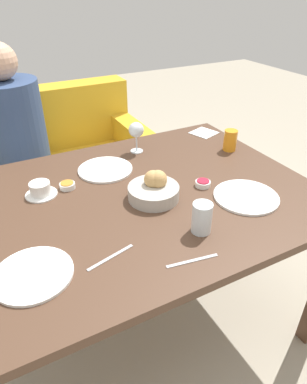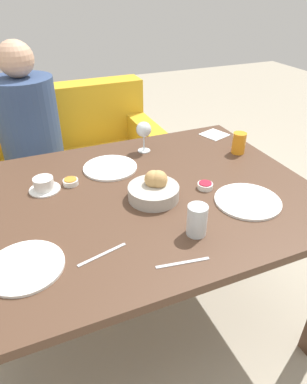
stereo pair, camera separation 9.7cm
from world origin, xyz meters
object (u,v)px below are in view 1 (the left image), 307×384
object	(u,v)px
couch	(39,175)
plate_near_right	(246,197)
water_tumbler	(202,218)
jam_bowl_berry	(203,183)
wine_glass	(136,131)
seated_person	(21,161)
plate_far_center	(105,169)
knife_silver	(111,257)
coffee_cup	(40,190)
plate_near_left	(33,274)
juice_glass	(230,140)
fork_silver	(192,261)
bread_basket	(154,189)
jam_bowl_honey	(67,185)
napkin	(204,133)

from	to	relation	value
couch	plate_near_right	size ratio (longest dim) A/B	5.81
water_tumbler	jam_bowl_berry	distance (m)	0.31
plate_near_right	wine_glass	bearing A→B (deg)	109.02
seated_person	plate_far_center	bearing A→B (deg)	-70.28
knife_silver	coffee_cup	bearing A→B (deg)	103.43
couch	knife_silver	xyz separation A→B (m)	(-0.01, -1.51, 0.46)
plate_near_left	coffee_cup	world-z (taller)	coffee_cup
seated_person	plate_near_right	xyz separation A→B (m)	(0.71, -1.29, 0.25)
juice_glass	fork_silver	size ratio (longest dim) A/B	0.61
water_tumbler	knife_silver	size ratio (longest dim) A/B	0.66
coffee_cup	wine_glass	bearing A→B (deg)	20.05
bread_basket	jam_bowl_berry	distance (m)	0.23
bread_basket	water_tumbler	distance (m)	0.27
water_tumbler	wine_glass	world-z (taller)	wine_glass
jam_bowl_berry	jam_bowl_honey	size ratio (longest dim) A/B	1.00
plate_near_left	plate_far_center	xyz separation A→B (m)	(0.43, 0.52, 0.00)
couch	bread_basket	bearing A→B (deg)	-77.93
knife_silver	napkin	world-z (taller)	napkin
plate_near_right	bread_basket	bearing A→B (deg)	152.18
seated_person	plate_near_left	world-z (taller)	seated_person
juice_glass	knife_silver	size ratio (longest dim) A/B	0.62
plate_near_right	water_tumbler	bearing A→B (deg)	-162.04
napkin	plate_near_right	bearing A→B (deg)	-110.48
bread_basket	coffee_cup	distance (m)	0.46
plate_near_right	jam_bowl_honey	xyz separation A→B (m)	(-0.62, 0.41, 0.01)
plate_far_center	coffee_cup	size ratio (longest dim) A/B	1.94
jam_bowl_honey	couch	bearing A→B (deg)	88.99
seated_person	napkin	distance (m)	1.18
seated_person	jam_bowl_berry	world-z (taller)	seated_person
water_tumbler	napkin	size ratio (longest dim) A/B	0.70
plate_far_center	napkin	size ratio (longest dim) A/B	1.55
plate_near_left	wine_glass	size ratio (longest dim) A/B	1.54
plate_near_right	coffee_cup	distance (m)	0.84
coffee_cup	jam_bowl_honey	size ratio (longest dim) A/B	1.98
seated_person	knife_silver	world-z (taller)	seated_person
coffee_cup	jam_bowl_honey	xyz separation A→B (m)	(0.11, 0.00, -0.01)
plate_far_center	jam_bowl_honey	size ratio (longest dim) A/B	3.84
bread_basket	fork_silver	bearing A→B (deg)	-99.52
juice_glass	coffee_cup	distance (m)	0.96
couch	napkin	bearing A→B (deg)	-43.78
seated_person	fork_silver	size ratio (longest dim) A/B	7.14
napkin	bread_basket	bearing A→B (deg)	-140.74
plate_near_left	knife_silver	size ratio (longest dim) A/B	1.40
coffee_cup	jam_bowl_honey	distance (m)	0.11
fork_silver	napkin	bearing A→B (deg)	53.19
plate_near_left	plate_near_right	world-z (taller)	same
plate_near_right	plate_far_center	size ratio (longest dim) A/B	1.05
plate_near_left	jam_bowl_berry	bearing A→B (deg)	14.48
fork_silver	plate_far_center	bearing A→B (deg)	92.35
bread_basket	wine_glass	xyz separation A→B (m)	(0.12, 0.42, 0.07)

